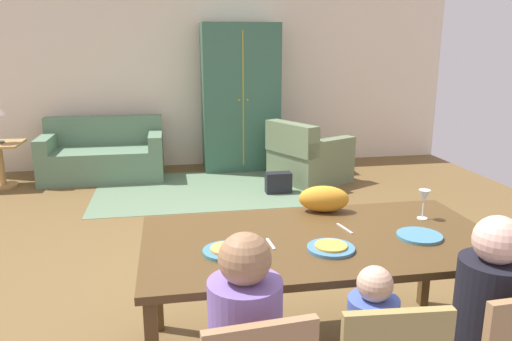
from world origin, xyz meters
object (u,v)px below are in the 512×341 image
Objects in this scene: armchair at (307,158)px; side_table at (0,158)px; plate_near_man at (227,251)px; wine_glass at (424,198)px; armoire at (240,98)px; plate_near_woman at (419,236)px; person_woman at (480,338)px; plate_near_child at (331,248)px; couch at (104,156)px; handbag at (278,183)px; dining_table at (320,248)px; cat at (324,199)px.

armchair is 4.01m from side_table.
plate_near_man is 1.34× the size of wine_glass.
armoire reaches higher than plate_near_man.
plate_near_woman is 0.23× the size of person_woman.
plate_near_man is 1.00× the size of plate_near_woman.
side_table is (-2.98, 4.39, -0.39)m from plate_near_child.
side_table is at bearing 132.43° from wine_glass.
couch is 5.04× the size of handbag.
cat reaches higher than dining_table.
armoire is 1.67m from handbag.
person_woman is 1.91× the size of side_table.
dining_table is 0.19m from plate_near_child.
armoire is 6.56× the size of handbag.
handbag is (-0.21, 3.13, -0.76)m from wine_glass.
cat is (-0.39, 0.52, 0.08)m from plate_near_woman.
plate_near_man is at bearing -60.68° from side_table.
plate_near_child is 5.32m from side_table.
cat is 0.55× the size of side_table.
handbag is (0.27, -1.37, -0.92)m from armoire.
wine_glass is 4.53m from armoire.
plate_near_child is 0.12× the size of armoire.
cat is at bearing 75.97° from plate_near_child.
cat is at bearing -104.27° from armchair.
armchair is 0.55× the size of armoire.
armoire reaches higher than couch.
handbag is (2.22, -1.16, -0.17)m from couch.
armchair is at bearing 85.30° from wine_glass.
person_woman is at bearing -44.15° from plate_near_child.
side_table is at bearing 125.24° from dining_table.
armoire is (-0.31, 5.39, 0.54)m from person_woman.
side_table is (-3.69, 4.03, -0.52)m from wine_glass.
armchair is 1.39m from armoire.
person_woman is at bearing -57.48° from cat.
person_woman is at bearing -89.49° from handbag.
couch reaches higher than plate_near_man.
handbag is at bearing 90.51° from person_woman.
armchair is (1.01, 3.79, -0.38)m from dining_table.
armchair is at bearing 84.08° from person_woman.
plate_near_woman is 0.78× the size of cat.
wine_glass reaches higher than handbag.
plate_near_woman is at bearing -89.37° from handbag.
plate_near_man is 1.00× the size of plate_near_child.
person_woman reaches higher than dining_table.
couch is at bearing 113.58° from person_woman.
plate_near_man is 0.12× the size of armoire.
handbag is (-0.04, 3.41, -0.64)m from plate_near_woman.
plate_near_man is 4.76m from couch.
cat reaches higher than plate_near_man.
armchair is (0.46, 3.89, -0.45)m from plate_near_woman.
plate_near_man is at bearing 151.63° from person_woman.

